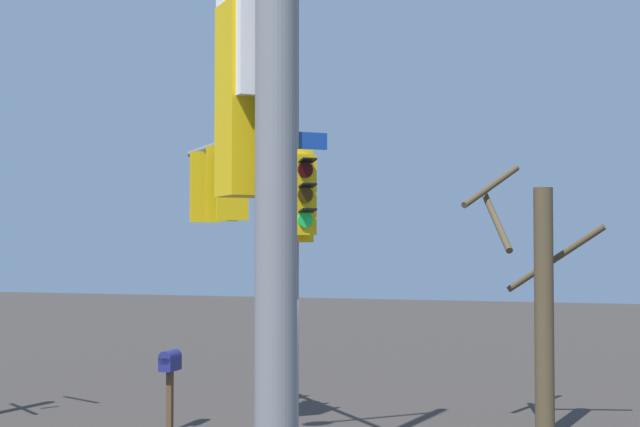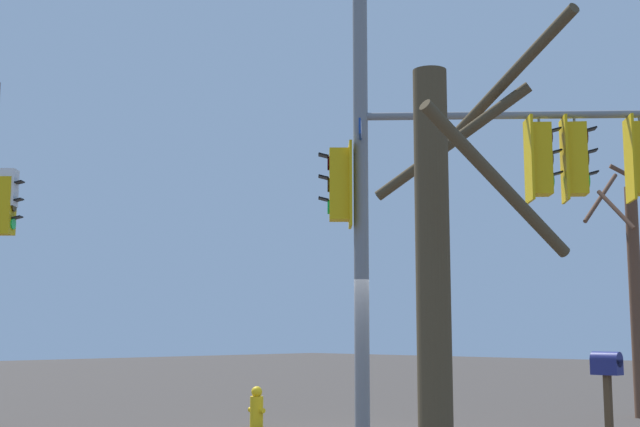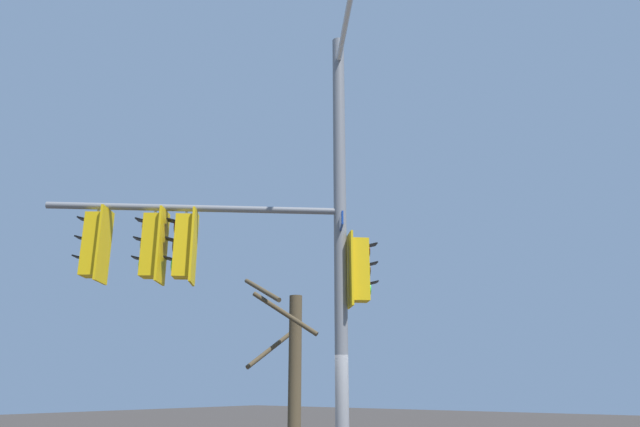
{
  "view_description": "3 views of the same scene",
  "coord_description": "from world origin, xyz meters",
  "px_view_note": "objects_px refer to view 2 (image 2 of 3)",
  "views": [
    {
      "loc": [
        -11.29,
        -4.48,
        3.28
      ],
      "look_at": [
        0.95,
        -0.66,
        3.72
      ],
      "focal_mm": 49.68,
      "sensor_mm": 36.0,
      "label": 1
    },
    {
      "loc": [
        9.07,
        -10.24,
        1.72
      ],
      "look_at": [
        0.05,
        -0.85,
        3.5
      ],
      "focal_mm": 48.55,
      "sensor_mm": 36.0,
      "label": 2
    },
    {
      "loc": [
        -5.17,
        7.61,
        2.0
      ],
      "look_at": [
        0.48,
        0.21,
        4.84
      ],
      "focal_mm": 31.77,
      "sensor_mm": 36.0,
      "label": 3
    }
  ],
  "objects_px": {
    "fire_hydrant": "(257,408)",
    "bare_tree_behind_pole": "(442,264)",
    "bare_tree_across_street": "(634,289)",
    "mailbox": "(607,371)"
  },
  "relations": [
    {
      "from": "bare_tree_behind_pole",
      "to": "bare_tree_across_street",
      "type": "relative_size",
      "value": 0.92
    },
    {
      "from": "fire_hydrant",
      "to": "mailbox",
      "type": "bearing_deg",
      "value": 20.85
    },
    {
      "from": "fire_hydrant",
      "to": "bare_tree_behind_pole",
      "type": "xyz_separation_m",
      "value": [
        7.11,
        -4.08,
        2.01
      ]
    },
    {
      "from": "bare_tree_behind_pole",
      "to": "bare_tree_across_street",
      "type": "bearing_deg",
      "value": 104.91
    },
    {
      "from": "mailbox",
      "to": "bare_tree_across_street",
      "type": "bearing_deg",
      "value": -161.6
    },
    {
      "from": "fire_hydrant",
      "to": "mailbox",
      "type": "height_order",
      "value": "mailbox"
    },
    {
      "from": "fire_hydrant",
      "to": "bare_tree_across_street",
      "type": "distance_m",
      "value": 8.07
    },
    {
      "from": "fire_hydrant",
      "to": "bare_tree_across_street",
      "type": "bearing_deg",
      "value": 56.25
    },
    {
      "from": "fire_hydrant",
      "to": "bare_tree_behind_pole",
      "type": "bearing_deg",
      "value": -29.85
    },
    {
      "from": "fire_hydrant",
      "to": "bare_tree_behind_pole",
      "type": "relative_size",
      "value": 0.15
    }
  ]
}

